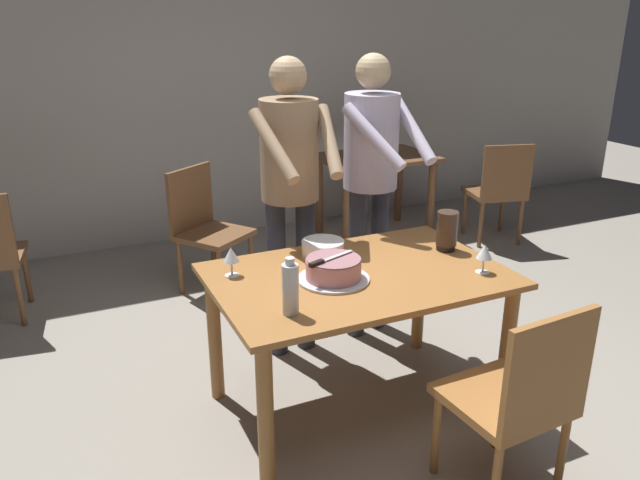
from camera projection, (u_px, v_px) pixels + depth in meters
name	position (u px, v px, depth m)	size (l,w,h in m)	color
ground_plane	(355.00, 405.00, 3.23)	(14.00, 14.00, 0.00)	gray
back_wall	(196.00, 84.00, 5.31)	(10.00, 0.12, 2.70)	#BCB7AD
main_dining_table	(358.00, 295.00, 3.01)	(1.40, 0.92, 0.75)	#9E6633
cake_on_platter	(333.00, 270.00, 2.88)	(0.34, 0.34, 0.11)	silver
cake_knife	(323.00, 261.00, 2.81)	(0.26, 0.11, 0.02)	silver
plate_stack	(323.00, 248.00, 3.18)	(0.22, 0.22, 0.08)	white
wine_glass_near	(231.00, 256.00, 2.91)	(0.08, 0.08, 0.14)	silver
wine_glass_far	(484.00, 253.00, 2.95)	(0.08, 0.08, 0.14)	silver
water_bottle	(290.00, 288.00, 2.54)	(0.07, 0.07, 0.25)	silver
hurricane_lamp	(447.00, 231.00, 3.23)	(0.11, 0.11, 0.21)	black
person_cutting_cake	(290.00, 177.00, 3.40)	(0.47, 0.55, 1.72)	#2D2D38
person_standing_beside	(372.00, 167.00, 3.64)	(0.47, 0.58, 1.72)	#2D2D38
chair_near_side	(518.00, 396.00, 2.46)	(0.47, 0.47, 0.90)	#9E6633
background_table	(375.00, 174.00, 5.52)	(1.00, 0.70, 0.74)	brown
background_chair_1	(206.00, 225.00, 4.45)	(0.61, 0.61, 0.90)	brown
background_chair_2	(498.00, 189.00, 5.37)	(0.54, 0.54, 0.90)	brown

